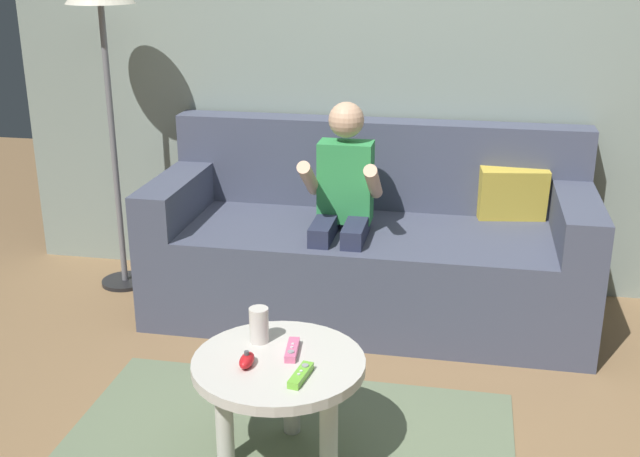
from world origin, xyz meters
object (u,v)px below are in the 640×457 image
object	(u,v)px
game_remote_pink_near_edge	(292,350)
nunchuk_red	(247,360)
coffee_table	(279,377)
person_seated_on_couch	(342,204)
floor_lamp	(101,8)
couch	(371,249)
soda_can	(259,325)
game_remote_lime_far_corner	(301,375)

from	to	relation	value
game_remote_pink_near_edge	nunchuk_red	bearing A→B (deg)	-138.51
coffee_table	nunchuk_red	world-z (taller)	nunchuk_red
person_seated_on_couch	nunchuk_red	size ratio (longest dim) A/B	11.26
coffee_table	floor_lamp	bearing A→B (deg)	131.18
game_remote_pink_near_edge	floor_lamp	size ratio (longest dim) A/B	0.09
person_seated_on_couch	nunchuk_red	distance (m)	1.15
floor_lamp	person_seated_on_couch	bearing A→B (deg)	-11.89
couch	game_remote_pink_near_edge	bearing A→B (deg)	-94.95
soda_can	coffee_table	bearing A→B (deg)	-48.25
game_remote_lime_far_corner	soda_can	bearing A→B (deg)	131.49
soda_can	floor_lamp	distance (m)	1.86
coffee_table	game_remote_pink_near_edge	bearing A→B (deg)	52.45
person_seated_on_couch	game_remote_pink_near_edge	bearing A→B (deg)	-89.73
person_seated_on_couch	coffee_table	bearing A→B (deg)	-91.56
game_remote_lime_far_corner	soda_can	distance (m)	0.29
soda_can	floor_lamp	size ratio (longest dim) A/B	0.08
coffee_table	game_remote_lime_far_corner	bearing A→B (deg)	-48.77
coffee_table	game_remote_pink_near_edge	world-z (taller)	game_remote_pink_near_edge
person_seated_on_couch	soda_can	bearing A→B (deg)	-97.28
person_seated_on_couch	floor_lamp	distance (m)	1.45
nunchuk_red	game_remote_lime_far_corner	size ratio (longest dim) A/B	0.63
couch	game_remote_lime_far_corner	bearing A→B (deg)	-91.77
person_seated_on_couch	floor_lamp	bearing A→B (deg)	168.11
game_remote_pink_near_edge	soda_can	distance (m)	0.15
coffee_table	game_remote_lime_far_corner	world-z (taller)	game_remote_lime_far_corner
game_remote_lime_far_corner	floor_lamp	world-z (taller)	floor_lamp
couch	floor_lamp	distance (m)	1.68
game_remote_pink_near_edge	coffee_table	bearing A→B (deg)	-127.55
game_remote_lime_far_corner	game_remote_pink_near_edge	bearing A→B (deg)	112.08
coffee_table	couch	bearing A→B (deg)	83.69
coffee_table	floor_lamp	xyz separation A→B (m)	(-1.15, 1.31, 1.06)
game_remote_lime_far_corner	floor_lamp	bearing A→B (deg)	131.19
couch	floor_lamp	world-z (taller)	floor_lamp
game_remote_lime_far_corner	floor_lamp	xyz separation A→B (m)	(-1.25, 1.42, 0.99)
couch	nunchuk_red	bearing A→B (deg)	-99.81
couch	soda_can	xyz separation A→B (m)	(-0.23, -1.14, 0.14)
floor_lamp	game_remote_lime_far_corner	bearing A→B (deg)	-48.81
coffee_table	nunchuk_red	bearing A→B (deg)	-144.01
game_remote_lime_far_corner	nunchuk_red	bearing A→B (deg)	166.34
person_seated_on_couch	game_remote_lime_far_corner	size ratio (longest dim) A/B	7.06
game_remote_pink_near_edge	floor_lamp	world-z (taller)	floor_lamp
game_remote_pink_near_edge	game_remote_lime_far_corner	bearing A→B (deg)	-67.92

